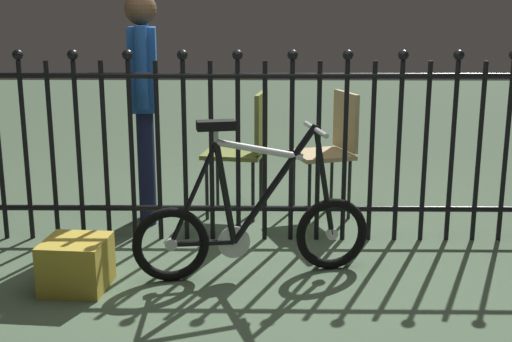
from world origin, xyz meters
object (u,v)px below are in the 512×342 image
person_visitor (144,90)px  display_crate (76,264)px  chair_tan (332,143)px  chair_olive (246,142)px  bicycle (253,225)px

person_visitor → display_crate: 1.41m
chair_tan → chair_olive: bearing=-177.7°
chair_tan → bicycle: bearing=-115.4°
bicycle → chair_tan: size_ratio=1.49×
chair_olive → display_crate: size_ratio=2.72×
display_crate → bicycle: bearing=12.0°
person_visitor → bicycle: bearing=-52.5°
chair_olive → person_visitor: 0.79m
person_visitor → display_crate: (-0.18, -1.16, -0.77)m
display_crate → chair_tan: bearing=42.3°
bicycle → display_crate: (-0.92, -0.20, -0.15)m
chair_tan → person_visitor: person_visitor is taller
chair_olive → person_visitor: size_ratio=0.57×
chair_olive → chair_tan: 0.61m
chair_olive → chair_tan: bearing=2.3°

